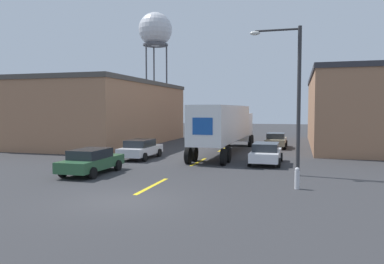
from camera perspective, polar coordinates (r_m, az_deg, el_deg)
The scene contains 12 objects.
ground_plane at distance 14.75m, azimuth -10.53°, elevation -10.35°, with size 160.00×160.00×0.00m, color #333335.
road_centerline at distance 25.11m, azimuth 1.01°, elevation -4.57°, with size 0.20×20.25×0.01m.
warehouse_left at distance 40.18m, azimuth -13.87°, elevation 2.87°, with size 12.37×19.68×6.34m.
warehouse_right at distance 38.93m, azimuth 24.58°, elevation 3.02°, with size 9.65×20.93×6.85m.
semi_truck at distance 30.06m, azimuth 5.24°, elevation 1.17°, with size 2.72×15.13×3.80m.
parked_car_left_far at distance 26.94m, azimuth -7.84°, elevation -2.53°, with size 1.96×4.40×1.37m.
parked_car_right_far at distance 35.05m, azimuth 12.66°, elevation -1.20°, with size 1.96×4.40×1.37m.
parked_car_right_mid at distance 24.51m, azimuth 11.21°, elevation -3.15°, with size 1.96×4.40×1.37m.
parked_car_left_near at distance 21.13m, azimuth -15.09°, elevation -4.26°, with size 1.96×4.40×1.37m.
water_tower at distance 70.55m, azimuth -5.60°, elevation 15.10°, with size 6.07×6.07×21.05m.
street_lamp at distance 20.50m, azimuth 15.08°, elevation 6.33°, with size 2.70×0.32×7.84m.
fire_hydrant at distance 17.22m, azimuth 15.72°, elevation -6.80°, with size 0.22×0.22×0.96m.
Camera 1 is at (6.43, -12.80, 3.50)m, focal length 35.00 mm.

